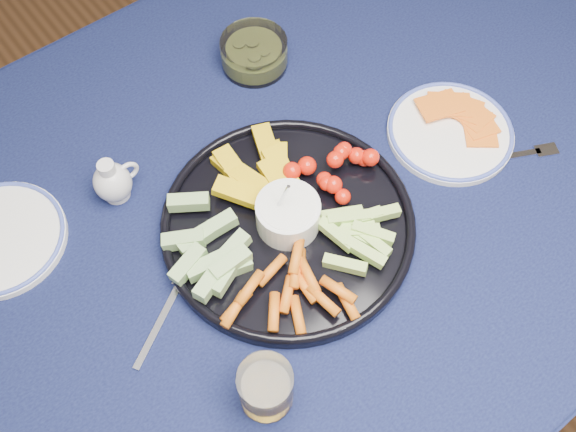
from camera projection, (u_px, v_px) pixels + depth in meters
dining_table at (267, 227)px, 1.12m from camera, size 1.67×1.07×0.75m
crudite_platter at (286, 222)px, 1.00m from camera, size 0.40×0.40×0.13m
creamer_pitcher at (113, 182)px, 1.02m from camera, size 0.08×0.06×0.09m
pickle_bowl at (254, 54)px, 1.17m from camera, size 0.12×0.12×0.06m
cheese_plate at (451, 130)px, 1.10m from camera, size 0.22×0.22×0.03m
juice_tumbler at (266, 389)px, 0.85m from camera, size 0.07×0.07×0.09m
fork_left at (168, 307)px, 0.95m from camera, size 0.16×0.10×0.00m
fork_right at (515, 156)px, 1.09m from camera, size 0.17×0.10×0.00m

